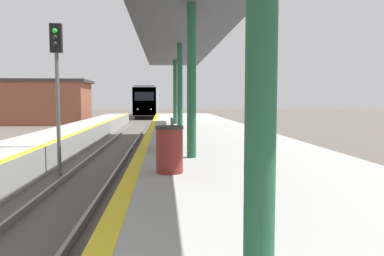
# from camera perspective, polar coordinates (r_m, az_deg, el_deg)

# --- Properties ---
(train) EXTENTS (2.89, 18.67, 4.26)m
(train) POSITION_cam_1_polar(r_m,az_deg,el_deg) (54.62, -6.79, 3.97)
(train) COLOR black
(train) RESTS_ON ground
(signal_mid) EXTENTS (0.36, 0.31, 4.85)m
(signal_mid) POSITION_cam_1_polar(r_m,az_deg,el_deg) (12.75, -19.90, 8.16)
(signal_mid) COLOR #595959
(signal_mid) RESTS_ON ground
(station_canopy) EXTENTS (3.40, 27.66, 4.16)m
(station_canopy) POSITION_cam_1_polar(r_m,az_deg,el_deg) (13.37, -1.22, 14.93)
(station_canopy) COLOR #1E5133
(station_canopy) RESTS_ON platform_right
(trash_bin) EXTENTS (0.58, 0.58, 0.97)m
(trash_bin) POSITION_cam_1_polar(r_m,az_deg,el_deg) (7.72, -3.45, -3.26)
(trash_bin) COLOR maroon
(trash_bin) RESTS_ON platform_right
(bench) EXTENTS (0.44, 1.72, 0.92)m
(bench) POSITION_cam_1_polar(r_m,az_deg,el_deg) (11.46, -3.68, -0.77)
(bench) COLOR #4C4C51
(bench) RESTS_ON platform_right
(station_building) EXTENTS (14.19, 5.54, 4.46)m
(station_building) POSITION_cam_1_polar(r_m,az_deg,el_deg) (41.32, -25.00, 3.61)
(station_building) COLOR brown
(station_building) RESTS_ON ground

